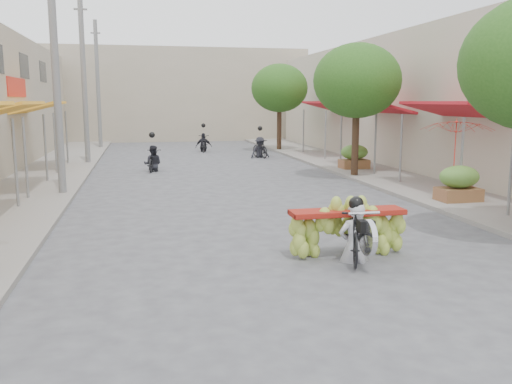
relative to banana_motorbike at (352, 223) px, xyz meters
name	(u,v)px	position (x,y,z in m)	size (l,w,h in m)	color
ground	(377,338)	(-1.00, -3.40, -0.71)	(120.00, 120.00, 0.00)	#57575C
sidewalk_left	(29,182)	(-8.00, 11.60, -0.65)	(4.00, 60.00, 0.12)	gray
sidewalk_right	(381,172)	(6.00, 11.60, -0.65)	(4.00, 60.00, 0.12)	gray
shophouse_row_right	(506,102)	(10.99, 10.59, 2.29)	(9.77, 40.00, 6.00)	#BDB19D
far_building	(176,95)	(-1.00, 34.60, 2.79)	(20.00, 6.00, 7.00)	tan
utility_pole_mid	(55,68)	(-6.40, 8.60, 3.32)	(0.60, 0.24, 8.00)	slate
utility_pole_far	(84,79)	(-6.40, 17.60, 3.32)	(0.60, 0.24, 8.00)	slate
utility_pole_back	(98,85)	(-6.40, 26.60, 3.32)	(0.60, 0.24, 8.00)	slate
street_tree_mid	(357,81)	(4.40, 10.60, 3.08)	(3.40, 3.40, 5.25)	#3A2719
street_tree_far	(279,88)	(4.40, 22.60, 3.08)	(3.40, 3.40, 5.25)	#3A2719
produce_crate_mid	(459,181)	(5.20, 4.60, 0.01)	(1.20, 0.88, 1.16)	brown
produce_crate_far	(354,155)	(5.20, 12.60, 0.01)	(1.20, 0.88, 1.16)	brown
banana_motorbike	(352,223)	(0.00, 0.00, 0.00)	(2.26, 1.94, 2.12)	black
market_umbrella	(458,118)	(5.11, 4.71, 1.84)	(2.10, 2.10, 1.88)	red
pedestrian	(350,148)	(5.29, 13.34, 0.22)	(0.93, 0.81, 1.62)	white
bg_motorbike_a	(153,154)	(-3.40, 14.34, 0.04)	(0.90, 1.70, 1.95)	black
bg_motorbike_b	(260,142)	(2.40, 18.94, 0.13)	(1.16, 1.81, 1.95)	black
bg_motorbike_c	(204,139)	(-0.16, 23.15, 0.08)	(1.03, 1.78, 1.95)	black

